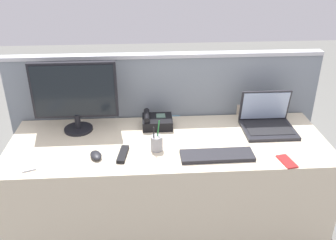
# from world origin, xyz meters

# --- Properties ---
(ground_plane) EXTENTS (10.00, 10.00, 0.00)m
(ground_plane) POSITION_xyz_m (0.00, 0.00, 0.00)
(ground_plane) COLOR slate
(desk) EXTENTS (1.93, 0.68, 0.76)m
(desk) POSITION_xyz_m (0.00, 0.00, 0.38)
(desk) COLOR beige
(desk) RESTS_ON ground_plane
(cubicle_divider) EXTENTS (2.09, 0.08, 1.19)m
(cubicle_divider) POSITION_xyz_m (-0.00, 0.38, 0.60)
(cubicle_divider) COLOR gray
(cubicle_divider) RESTS_ON ground_plane
(desktop_monitor) EXTENTS (0.52, 0.18, 0.45)m
(desktop_monitor) POSITION_xyz_m (-0.57, 0.19, 1.01)
(desktop_monitor) COLOR black
(desktop_monitor) RESTS_ON desk
(laptop) EXTENTS (0.32, 0.28, 0.23)m
(laptop) POSITION_xyz_m (0.64, 0.13, 0.81)
(laptop) COLOR #232328
(laptop) RESTS_ON desk
(desk_phone) EXTENTS (0.19, 0.17, 0.10)m
(desk_phone) POSITION_xyz_m (-0.07, 0.20, 0.79)
(desk_phone) COLOR black
(desk_phone) RESTS_ON desk
(keyboard_main) EXTENTS (0.41, 0.13, 0.02)m
(keyboard_main) POSITION_xyz_m (0.26, -0.20, 0.77)
(keyboard_main) COLOR #232328
(keyboard_main) RESTS_ON desk
(computer_mouse_right_hand) EXTENTS (0.09, 0.11, 0.03)m
(computer_mouse_right_hand) POSITION_xyz_m (-0.42, -0.16, 0.77)
(computer_mouse_right_hand) COLOR #232328
(computer_mouse_right_hand) RESTS_ON desk
(pen_cup) EXTENTS (0.07, 0.07, 0.18)m
(pen_cup) POSITION_xyz_m (-0.08, -0.09, 0.81)
(pen_cup) COLOR #99999E
(pen_cup) RESTS_ON desk
(cell_phone_silver_slab) EXTENTS (0.12, 0.15, 0.01)m
(cell_phone_silver_slab) POSITION_xyz_m (-0.78, -0.21, 0.76)
(cell_phone_silver_slab) COLOR #B7BAC1
(cell_phone_silver_slab) RESTS_ON desk
(cell_phone_red_case) EXTENTS (0.09, 0.14, 0.01)m
(cell_phone_red_case) POSITION_xyz_m (0.64, -0.27, 0.76)
(cell_phone_red_case) COLOR #B22323
(cell_phone_red_case) RESTS_ON desk
(tv_remote) EXTENTS (0.07, 0.17, 0.02)m
(tv_remote) POSITION_xyz_m (-0.27, -0.14, 0.77)
(tv_remote) COLOR black
(tv_remote) RESTS_ON desk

